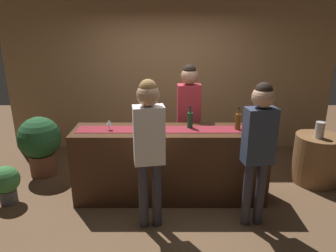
{
  "coord_description": "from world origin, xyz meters",
  "views": [
    {
      "loc": [
        -0.03,
        -3.91,
        2.37
      ],
      "look_at": [
        -0.02,
        0.0,
        1.05
      ],
      "focal_mm": 33.69,
      "sensor_mm": 36.0,
      "label": 1
    }
  ],
  "objects_px": {
    "wine_bottle_clear": "(250,123)",
    "vase_on_side_table": "(319,130)",
    "round_side_table": "(315,159)",
    "customer_browsing": "(148,139)",
    "wine_bottle_amber": "(237,121)",
    "potted_plant_small": "(5,183)",
    "wine_glass_mid_counter": "(108,123)",
    "bartender": "(188,110)",
    "potted_plant_tall": "(39,142)",
    "wine_bottle_green": "(189,120)",
    "wine_glass_near_customer": "(158,124)",
    "customer_sipping": "(258,140)"
  },
  "relations": [
    {
      "from": "wine_bottle_clear",
      "to": "wine_glass_mid_counter",
      "type": "distance_m",
      "value": 1.84
    },
    {
      "from": "wine_glass_mid_counter",
      "to": "customer_sipping",
      "type": "distance_m",
      "value": 1.88
    },
    {
      "from": "wine_bottle_clear",
      "to": "vase_on_side_table",
      "type": "relative_size",
      "value": 1.26
    },
    {
      "from": "wine_bottle_amber",
      "to": "potted_plant_tall",
      "type": "xyz_separation_m",
      "value": [
        -2.92,
        0.68,
        -0.56
      ]
    },
    {
      "from": "customer_browsing",
      "to": "vase_on_side_table",
      "type": "distance_m",
      "value": 2.63
    },
    {
      "from": "bartender",
      "to": "round_side_table",
      "type": "height_order",
      "value": "bartender"
    },
    {
      "from": "customer_browsing",
      "to": "round_side_table",
      "type": "distance_m",
      "value": 2.81
    },
    {
      "from": "wine_bottle_amber",
      "to": "wine_glass_mid_counter",
      "type": "xyz_separation_m",
      "value": [
        -1.68,
        -0.03,
        -0.01
      ]
    },
    {
      "from": "wine_bottle_amber",
      "to": "wine_glass_near_customer",
      "type": "relative_size",
      "value": 2.1
    },
    {
      "from": "customer_browsing",
      "to": "vase_on_side_table",
      "type": "xyz_separation_m",
      "value": [
        2.4,
        1.04,
        -0.26
      ]
    },
    {
      "from": "wine_glass_mid_counter",
      "to": "bartender",
      "type": "distance_m",
      "value": 1.23
    },
    {
      "from": "wine_bottle_amber",
      "to": "wine_glass_mid_counter",
      "type": "distance_m",
      "value": 1.68
    },
    {
      "from": "round_side_table",
      "to": "wine_bottle_green",
      "type": "bearing_deg",
      "value": -168.82
    },
    {
      "from": "wine_bottle_green",
      "to": "wine_bottle_amber",
      "type": "bearing_deg",
      "value": -5.52
    },
    {
      "from": "wine_bottle_amber",
      "to": "round_side_table",
      "type": "height_order",
      "value": "wine_bottle_amber"
    },
    {
      "from": "potted_plant_tall",
      "to": "wine_glass_near_customer",
      "type": "bearing_deg",
      "value": -22.39
    },
    {
      "from": "potted_plant_small",
      "to": "vase_on_side_table",
      "type": "bearing_deg",
      "value": 7.18
    },
    {
      "from": "wine_bottle_amber",
      "to": "wine_bottle_clear",
      "type": "relative_size",
      "value": 1.0
    },
    {
      "from": "potted_plant_small",
      "to": "wine_bottle_amber",
      "type": "bearing_deg",
      "value": 3.29
    },
    {
      "from": "wine_bottle_amber",
      "to": "potted_plant_tall",
      "type": "relative_size",
      "value": 0.32
    },
    {
      "from": "wine_glass_mid_counter",
      "to": "customer_browsing",
      "type": "bearing_deg",
      "value": -48.73
    },
    {
      "from": "bartender",
      "to": "round_side_table",
      "type": "relative_size",
      "value": 2.4
    },
    {
      "from": "wine_glass_mid_counter",
      "to": "potted_plant_tall",
      "type": "bearing_deg",
      "value": 150.28
    },
    {
      "from": "wine_bottle_clear",
      "to": "potted_plant_small",
      "type": "bearing_deg",
      "value": -177.96
    },
    {
      "from": "wine_bottle_green",
      "to": "customer_browsing",
      "type": "height_order",
      "value": "customer_browsing"
    },
    {
      "from": "wine_bottle_green",
      "to": "wine_bottle_clear",
      "type": "distance_m",
      "value": 0.79
    },
    {
      "from": "wine_glass_mid_counter",
      "to": "round_side_table",
      "type": "height_order",
      "value": "wine_glass_mid_counter"
    },
    {
      "from": "wine_bottle_amber",
      "to": "bartender",
      "type": "bearing_deg",
      "value": 136.64
    },
    {
      "from": "round_side_table",
      "to": "customer_browsing",
      "type": "bearing_deg",
      "value": -155.65
    },
    {
      "from": "wine_glass_mid_counter",
      "to": "customer_sipping",
      "type": "height_order",
      "value": "customer_sipping"
    },
    {
      "from": "customer_sipping",
      "to": "vase_on_side_table",
      "type": "xyz_separation_m",
      "value": [
        1.17,
        0.99,
        -0.23
      ]
    },
    {
      "from": "wine_bottle_clear",
      "to": "wine_glass_near_customer",
      "type": "xyz_separation_m",
      "value": [
        -1.19,
        -0.04,
        -0.01
      ]
    },
    {
      "from": "potted_plant_tall",
      "to": "vase_on_side_table",
      "type": "bearing_deg",
      "value": -4.14
    },
    {
      "from": "wine_bottle_clear",
      "to": "wine_glass_near_customer",
      "type": "height_order",
      "value": "wine_bottle_clear"
    },
    {
      "from": "wine_bottle_clear",
      "to": "bartender",
      "type": "bearing_deg",
      "value": 140.39
    },
    {
      "from": "potted_plant_tall",
      "to": "potted_plant_small",
      "type": "distance_m",
      "value": 0.9
    },
    {
      "from": "wine_bottle_clear",
      "to": "bartender",
      "type": "relative_size",
      "value": 0.17
    },
    {
      "from": "wine_bottle_amber",
      "to": "wine_bottle_clear",
      "type": "bearing_deg",
      "value": -21.04
    },
    {
      "from": "wine_glass_mid_counter",
      "to": "customer_sipping",
      "type": "bearing_deg",
      "value": -18.3
    },
    {
      "from": "vase_on_side_table",
      "to": "potted_plant_small",
      "type": "relative_size",
      "value": 0.45
    },
    {
      "from": "customer_browsing",
      "to": "potted_plant_small",
      "type": "relative_size",
      "value": 3.33
    },
    {
      "from": "wine_glass_near_customer",
      "to": "potted_plant_small",
      "type": "height_order",
      "value": "wine_glass_near_customer"
    },
    {
      "from": "bartender",
      "to": "wine_glass_near_customer",
      "type": "bearing_deg",
      "value": 56.74
    },
    {
      "from": "vase_on_side_table",
      "to": "potted_plant_small",
      "type": "height_order",
      "value": "vase_on_side_table"
    },
    {
      "from": "wine_glass_mid_counter",
      "to": "vase_on_side_table",
      "type": "distance_m",
      "value": 3.0
    },
    {
      "from": "wine_glass_near_customer",
      "to": "customer_sipping",
      "type": "xyz_separation_m",
      "value": [
        1.13,
        -0.52,
        -0.02
      ]
    },
    {
      "from": "customer_sipping",
      "to": "potted_plant_small",
      "type": "xyz_separation_m",
      "value": [
        -3.18,
        0.45,
        -0.78
      ]
    },
    {
      "from": "wine_bottle_amber",
      "to": "potted_plant_tall",
      "type": "distance_m",
      "value": 3.05
    },
    {
      "from": "wine_bottle_clear",
      "to": "vase_on_side_table",
      "type": "height_order",
      "value": "wine_bottle_clear"
    },
    {
      "from": "bartender",
      "to": "customer_sipping",
      "type": "xyz_separation_m",
      "value": [
        0.71,
        -1.2,
        -0.02
      ]
    }
  ]
}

